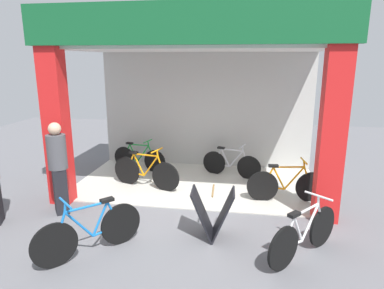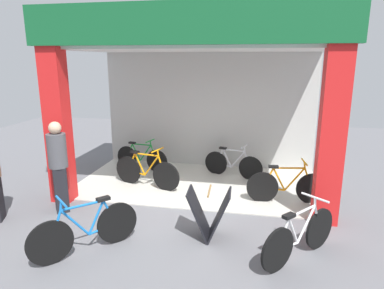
{
  "view_description": "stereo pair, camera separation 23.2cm",
  "coord_description": "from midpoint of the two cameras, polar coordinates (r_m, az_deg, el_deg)",
  "views": [
    {
      "loc": [
        1.13,
        -6.18,
        2.91
      ],
      "look_at": [
        0.0,
        0.76,
        1.15
      ],
      "focal_mm": 31.95,
      "sensor_mm": 36.0,
      "label": 1
    },
    {
      "loc": [
        1.36,
        -6.13,
        2.91
      ],
      "look_at": [
        0.0,
        0.76,
        1.15
      ],
      "focal_mm": 31.95,
      "sensor_mm": 36.0,
      "label": 2
    }
  ],
  "objects": [
    {
      "name": "sandwich_board_sign",
      "position": [
        5.77,
        4.04,
        -11.51
      ],
      "size": [
        0.74,
        0.56,
        0.85
      ],
      "color": "black",
      "rests_on": "ground"
    },
    {
      "name": "bicycle_parked_0",
      "position": [
        5.58,
        -16.14,
        -13.53
      ],
      "size": [
        1.18,
        1.31,
        0.95
      ],
      "color": "black",
      "rests_on": "ground"
    },
    {
      "name": "bicycle_inside_3",
      "position": [
        7.98,
        -6.8,
        -4.51
      ],
      "size": [
        1.68,
        0.58,
        0.95
      ],
      "color": "black",
      "rests_on": "ground"
    },
    {
      "name": "bicycle_inside_2",
      "position": [
        7.38,
        16.45,
        -6.71
      ],
      "size": [
        1.66,
        0.46,
        0.92
      ],
      "color": "black",
      "rests_on": "ground"
    },
    {
      "name": "ground_plane",
      "position": [
        6.92,
        -0.26,
        -10.8
      ],
      "size": [
        19.34,
        19.34,
        0.0
      ],
      "primitive_type": "plane",
      "color": "slate",
      "rests_on": "ground"
    },
    {
      "name": "bicycle_inside_0",
      "position": [
        8.68,
        7.57,
        -3.29
      ],
      "size": [
        1.48,
        0.55,
        0.85
      ],
      "color": "black",
      "rests_on": "ground"
    },
    {
      "name": "shop_facade",
      "position": [
        7.88,
        2.03,
        7.99
      ],
      "size": [
        5.87,
        3.34,
        3.87
      ],
      "color": "beige",
      "rests_on": "ground"
    },
    {
      "name": "bicycle_inside_1",
      "position": [
        9.25,
        -7.72,
        -2.2
      ],
      "size": [
        1.51,
        0.47,
        0.85
      ],
      "color": "black",
      "rests_on": "ground"
    },
    {
      "name": "bicycle_parked_1",
      "position": [
        5.49,
        18.73,
        -14.34
      ],
      "size": [
        1.14,
        1.29,
        0.92
      ],
      "color": "black",
      "rests_on": "ground"
    },
    {
      "name": "pedestrian_0",
      "position": [
        7.0,
        -20.51,
        -3.27
      ],
      "size": [
        0.51,
        0.57,
        1.78
      ],
      "color": "black",
      "rests_on": "ground"
    }
  ]
}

